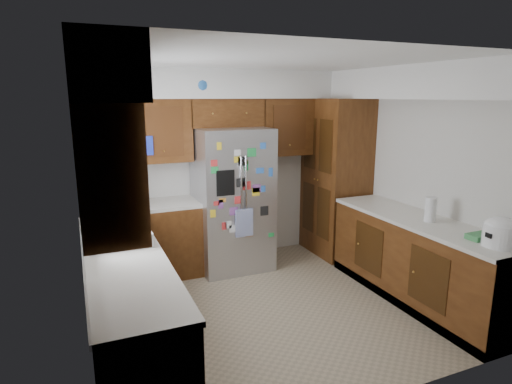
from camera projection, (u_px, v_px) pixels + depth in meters
floor at (272, 306)px, 4.54m from camera, size 3.60×3.60×0.00m
room_shell at (250, 132)px, 4.43m from camera, size 3.64×3.24×2.52m
left_counter_run at (139, 290)px, 3.95m from camera, size 1.36×3.20×0.92m
right_counter_run at (417, 263)px, 4.60m from camera, size 0.63×2.25×0.92m
pantry at (336, 178)px, 5.91m from camera, size 0.60×0.90×2.15m
fridge at (233, 199)px, 5.43m from camera, size 0.90×0.79×1.80m
bridge_cabinet at (225, 113)px, 5.39m from camera, size 0.96×0.34×0.35m
fridge_top_items at (221, 87)px, 5.28m from camera, size 0.93×0.40×0.31m
sink_assembly at (118, 232)px, 3.84m from camera, size 0.52×0.70×0.37m
left_counter_clutter at (113, 206)px, 4.50m from camera, size 0.35×0.84×0.38m
rice_cooker at (501, 231)px, 3.65m from camera, size 0.30×0.29×0.26m
paper_towel at (430, 210)px, 4.37m from camera, size 0.11×0.11×0.26m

